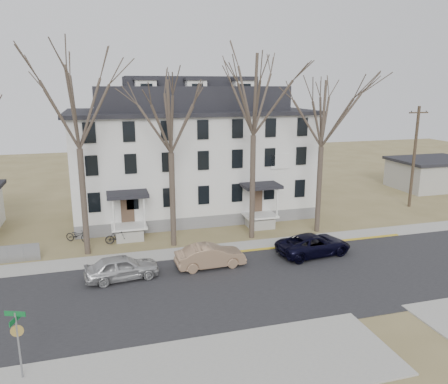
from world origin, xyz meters
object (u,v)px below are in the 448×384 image
object	(u,v)px
tree_far_left	(76,101)
tree_mid_right	(323,109)
utility_pole_far	(414,156)
tree_center	(254,89)
street_sign	(18,336)
bicycle_right	(117,237)
bicycle_left	(78,236)
boarding_house	(190,154)
car_navy	(314,245)
car_tan	(210,257)
tree_mid_left	(170,111)
car_silver	(122,268)

from	to	relation	value
tree_far_left	tree_mid_right	bearing A→B (deg)	0.00
tree_far_left	utility_pole_far	size ratio (longest dim) A/B	1.44
tree_mid_right	utility_pole_far	size ratio (longest dim) A/B	1.34
tree_center	street_sign	bearing A→B (deg)	-137.19
tree_mid_right	bicycle_right	xyz separation A→B (m)	(-15.45, 1.36, -9.09)
bicycle_left	tree_center	bearing A→B (deg)	-71.49
boarding_house	car_navy	size ratio (longest dim) A/B	4.02
tree_center	tree_mid_right	xyz separation A→B (m)	(5.50, 0.00, -1.48)
tree_mid_right	tree_center	bearing A→B (deg)	180.00
car_navy	tree_center	bearing A→B (deg)	25.67
boarding_house	bicycle_right	world-z (taller)	boarding_house
tree_mid_right	car_tan	xyz separation A→B (m)	(-9.92, -4.60, -8.87)
utility_pole_far	tree_far_left	bearing A→B (deg)	-171.90
car_tan	bicycle_left	xyz separation A→B (m)	(-8.33, 7.14, -0.24)
car_tan	tree_mid_left	bearing A→B (deg)	16.52
street_sign	bicycle_right	bearing A→B (deg)	94.55
tree_far_left	bicycle_left	bearing A→B (deg)	106.33
tree_mid_left	car_tan	xyz separation A→B (m)	(1.58, -4.60, -8.87)
boarding_house	utility_pole_far	world-z (taller)	boarding_house
car_silver	utility_pole_far	bearing A→B (deg)	-78.33
car_silver	bicycle_left	distance (m)	7.98
tree_mid_left	tree_center	size ratio (longest dim) A/B	0.87
boarding_house	bicycle_right	xyz separation A→B (m)	(-6.95, -6.79, -4.87)
tree_far_left	car_tan	world-z (taller)	tree_far_left
tree_center	street_sign	world-z (taller)	tree_center
tree_mid_left	utility_pole_far	xyz separation A→B (m)	(23.50, 4.20, -4.70)
tree_center	utility_pole_far	bearing A→B (deg)	13.50
car_navy	bicycle_right	bearing A→B (deg)	58.38
tree_far_left	tree_mid_right	xyz separation A→B (m)	(17.50, 0.00, -0.74)
car_silver	tree_mid_left	bearing A→B (deg)	-45.23
tree_center	street_sign	size ratio (longest dim) A/B	4.98
tree_mid_right	car_navy	world-z (taller)	tree_mid_right
car_navy	tree_mid_left	bearing A→B (deg)	56.08
tree_mid_left	utility_pole_far	bearing A→B (deg)	10.13
tree_mid_left	car_silver	xyz separation A→B (m)	(-3.92, -4.92, -8.86)
boarding_house	car_silver	xyz separation A→B (m)	(-6.92, -13.08, -4.64)
car_silver	boarding_house	bearing A→B (deg)	-34.60
tree_mid_left	tree_mid_right	size ratio (longest dim) A/B	1.00
tree_far_left	car_navy	size ratio (longest dim) A/B	2.65
tree_far_left	car_silver	world-z (taller)	tree_far_left
boarding_house	car_silver	world-z (taller)	boarding_house
utility_pole_far	bicycle_right	world-z (taller)	utility_pole_far
boarding_house	tree_far_left	size ratio (longest dim) A/B	1.52
car_silver	street_sign	size ratio (longest dim) A/B	1.47
utility_pole_far	car_tan	xyz separation A→B (m)	(-21.92, -8.80, -4.18)
tree_center	car_tan	size ratio (longest dim) A/B	3.32
utility_pole_far	street_sign	world-z (taller)	utility_pole_far
tree_mid_right	bicycle_left	world-z (taller)	tree_mid_right
utility_pole_far	bicycle_right	xyz separation A→B (m)	(-27.45, -2.84, -4.40)
tree_mid_left	tree_mid_right	xyz separation A→B (m)	(11.50, 0.00, 0.00)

